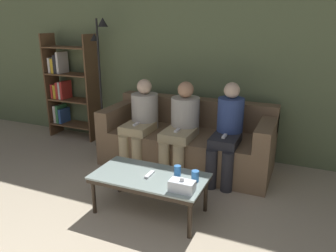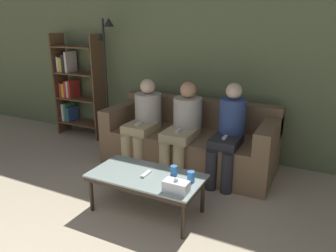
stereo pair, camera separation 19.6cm
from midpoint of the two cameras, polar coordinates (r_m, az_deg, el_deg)
wall_back at (r=4.50m, az=4.76°, el=11.42°), size 12.00×0.06×2.60m
couch at (r=4.24m, az=2.08°, el=-2.71°), size 2.14×0.90×0.82m
coffee_table at (r=3.18m, az=-5.00°, el=-9.24°), size 1.09×0.56×0.40m
cup_near_left at (r=3.02m, az=2.89°, el=-8.73°), size 0.07×0.07×0.10m
cup_near_right at (r=3.12m, az=-0.17°, el=-7.81°), size 0.07×0.07×0.10m
tissue_box at (r=2.85m, az=0.46°, el=-10.42°), size 0.22×0.12×0.13m
game_remote at (r=3.16m, az=-5.03°, el=-8.42°), size 0.04×0.15×0.02m
bookshelf at (r=5.46m, az=-18.17°, el=6.45°), size 0.81×0.32×1.62m
standing_lamp at (r=4.83m, az=-12.78°, el=9.47°), size 0.31×0.26×1.84m
seated_person_left_end at (r=4.20m, az=-5.99°, el=1.21°), size 0.35×0.64×1.10m
seated_person_mid_left at (r=3.96m, az=1.03°, el=0.32°), size 0.35×0.68×1.11m
seated_person_mid_right at (r=3.79m, az=8.86°, el=-0.67°), size 0.31×0.63×1.14m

